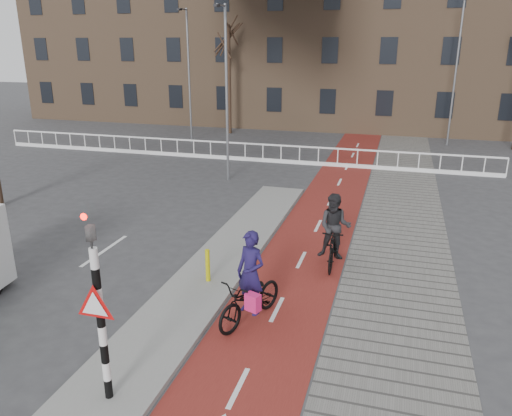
# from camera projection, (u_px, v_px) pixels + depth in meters

# --- Properties ---
(ground) EXTENTS (120.00, 120.00, 0.00)m
(ground) POSITION_uv_depth(u_px,v_px,m) (186.00, 345.00, 10.62)
(ground) COLOR #38383A
(ground) RESTS_ON ground
(bike_lane) EXTENTS (2.50, 60.00, 0.01)m
(bike_lane) POSITION_uv_depth(u_px,v_px,m) (327.00, 209.00, 19.33)
(bike_lane) COLOR maroon
(bike_lane) RESTS_ON ground
(sidewalk) EXTENTS (3.00, 60.00, 0.01)m
(sidewalk) POSITION_uv_depth(u_px,v_px,m) (401.00, 215.00, 18.59)
(sidewalk) COLOR slate
(sidewalk) RESTS_ON ground
(curb_island) EXTENTS (1.80, 16.00, 0.12)m
(curb_island) POSITION_uv_depth(u_px,v_px,m) (220.00, 263.00, 14.43)
(curb_island) COLOR gray
(curb_island) RESTS_ON ground
(traffic_signal) EXTENTS (0.80, 0.80, 3.68)m
(traffic_signal) POSITION_uv_depth(u_px,v_px,m) (98.00, 304.00, 8.31)
(traffic_signal) COLOR black
(traffic_signal) RESTS_ON curb_island
(bollard) EXTENTS (0.12, 0.12, 0.89)m
(bollard) POSITION_uv_depth(u_px,v_px,m) (208.00, 265.00, 13.11)
(bollard) COLOR #CDC70B
(bollard) RESTS_ON curb_island
(cyclist_near) EXTENTS (1.48, 2.27, 2.20)m
(cyclist_near) POSITION_uv_depth(u_px,v_px,m) (251.00, 292.00, 11.31)
(cyclist_near) COLOR black
(cyclist_near) RESTS_ON bike_lane
(cyclist_far) EXTENTS (0.93, 2.03, 2.15)m
(cyclist_far) POSITION_uv_depth(u_px,v_px,m) (334.00, 237.00, 14.14)
(cyclist_far) COLOR black
(cyclist_far) RESTS_ON bike_lane
(railing) EXTENTS (28.00, 0.10, 0.99)m
(railing) POSITION_uv_depth(u_px,v_px,m) (228.00, 154.00, 27.33)
(railing) COLOR silver
(railing) RESTS_ON ground
(townhouse_row) EXTENTS (46.00, 10.00, 15.90)m
(townhouse_row) POSITION_uv_depth(u_px,v_px,m) (316.00, 19.00, 38.09)
(townhouse_row) COLOR #7F6047
(townhouse_row) RESTS_ON ground
(tree_mid) EXTENTS (0.29, 0.29, 7.26)m
(tree_mid) POSITION_uv_depth(u_px,v_px,m) (229.00, 80.00, 34.24)
(tree_mid) COLOR black
(tree_mid) RESTS_ON ground
(streetlight_near) EXTENTS (0.12, 0.12, 7.69)m
(streetlight_near) POSITION_uv_depth(u_px,v_px,m) (227.00, 96.00, 22.19)
(streetlight_near) COLOR slate
(streetlight_near) RESTS_ON ground
(streetlight_left) EXTENTS (0.12, 0.12, 8.08)m
(streetlight_left) POSITION_uv_depth(u_px,v_px,m) (189.00, 78.00, 30.94)
(streetlight_left) COLOR slate
(streetlight_left) RESTS_ON ground
(streetlight_right) EXTENTS (0.12, 0.12, 8.91)m
(streetlight_right) POSITION_uv_depth(u_px,v_px,m) (456.00, 72.00, 29.83)
(streetlight_right) COLOR slate
(streetlight_right) RESTS_ON ground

